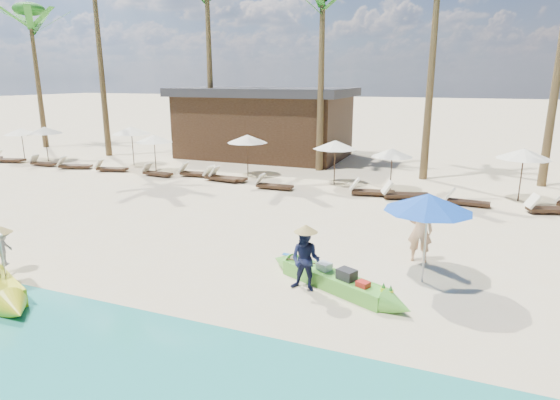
% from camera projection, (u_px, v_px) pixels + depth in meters
% --- Properties ---
extents(ground, '(240.00, 240.00, 0.00)m').
position_uv_depth(ground, '(280.00, 281.00, 11.58)').
color(ground, beige).
rests_on(ground, ground).
extents(green_canoe, '(4.33, 2.21, 0.59)m').
position_uv_depth(green_canoe, '(334.00, 280.00, 11.15)').
color(green_canoe, '#5BBC39').
rests_on(green_canoe, ground).
extents(tourist, '(0.65, 0.43, 1.79)m').
position_uv_depth(tourist, '(420.00, 230.00, 12.64)').
color(tourist, '#DEA677').
rests_on(tourist, ground).
extents(vendor_green, '(0.75, 0.59, 1.50)m').
position_uv_depth(vendor_green, '(305.00, 260.00, 10.93)').
color(vendor_green, '#161B3D').
rests_on(vendor_green, ground).
extents(vendor_yellow, '(0.56, 0.70, 0.95)m').
position_uv_depth(vendor_yellow, '(3.00, 248.00, 12.00)').
color(vendor_yellow, gray).
rests_on(vendor_yellow, ground).
extents(blue_umbrella, '(2.09, 2.09, 2.25)m').
position_uv_depth(blue_umbrella, '(428.00, 202.00, 11.04)').
color(blue_umbrella, '#99999E').
rests_on(blue_umbrella, ground).
extents(resort_parasol_0, '(1.93, 1.93, 1.99)m').
position_uv_depth(resort_parasol_0, '(21.00, 131.00, 28.04)').
color(resort_parasol_0, '#3A2617').
rests_on(resort_parasol_0, ground).
extents(lounger_0_right, '(2.00, 1.01, 0.65)m').
position_uv_depth(lounger_0_right, '(7.00, 159.00, 27.87)').
color(lounger_0_right, '#3A2617').
rests_on(lounger_0_right, ground).
extents(resort_parasol_1, '(2.02, 2.02, 2.08)m').
position_uv_depth(resort_parasol_1, '(45.00, 130.00, 27.88)').
color(resort_parasol_1, '#3A2617').
rests_on(resort_parasol_1, ground).
extents(lounger_1_left, '(1.63, 0.55, 0.55)m').
position_uv_depth(lounger_1_left, '(42.00, 163.00, 26.80)').
color(lounger_1_left, '#3A2617').
rests_on(lounger_1_left, ground).
extents(lounger_1_right, '(1.89, 1.12, 0.61)m').
position_uv_depth(lounger_1_right, '(73.00, 165.00, 25.93)').
color(lounger_1_right, '#3A2617').
rests_on(lounger_1_right, ground).
extents(resort_parasol_2, '(2.17, 2.17, 2.24)m').
position_uv_depth(resort_parasol_2, '(131.00, 130.00, 26.50)').
color(resort_parasol_2, '#3A2617').
rests_on(resort_parasol_2, ground).
extents(lounger_2_left, '(1.79, 0.93, 0.58)m').
position_uv_depth(lounger_2_left, '(110.00, 168.00, 25.18)').
color(lounger_2_left, '#3A2617').
rests_on(lounger_2_left, ground).
extents(resort_parasol_3, '(1.94, 1.94, 2.00)m').
position_uv_depth(resort_parasol_3, '(154.00, 139.00, 24.60)').
color(resort_parasol_3, '#3A2617').
rests_on(resort_parasol_3, ground).
extents(lounger_3_left, '(1.72, 0.66, 0.57)m').
position_uv_depth(lounger_3_left, '(156.00, 172.00, 23.99)').
color(lounger_3_left, '#3A2617').
rests_on(lounger_3_left, ground).
extents(lounger_3_right, '(1.93, 0.78, 0.64)m').
position_uv_depth(lounger_3_right, '(195.00, 172.00, 23.87)').
color(lounger_3_right, '#3A2617').
rests_on(lounger_3_right, ground).
extents(resort_parasol_4, '(2.06, 2.06, 2.12)m').
position_uv_depth(resort_parasol_4, '(247.00, 139.00, 23.65)').
color(resort_parasol_4, '#3A2617').
rests_on(resort_parasol_4, ground).
extents(lounger_4_left, '(1.96, 0.79, 0.65)m').
position_uv_depth(lounger_4_left, '(220.00, 177.00, 22.81)').
color(lounger_4_left, '#3A2617').
rests_on(lounger_4_left, ground).
extents(lounger_4_right, '(1.88, 0.61, 0.64)m').
position_uv_depth(lounger_4_right, '(226.00, 177.00, 22.78)').
color(lounger_4_right, '#3A2617').
rests_on(lounger_4_right, ground).
extents(resort_parasol_5, '(2.03, 2.03, 2.10)m').
position_uv_depth(resort_parasol_5, '(335.00, 145.00, 21.68)').
color(resort_parasol_5, '#3A2617').
rests_on(resort_parasol_5, ground).
extents(lounger_5_left, '(1.75, 0.57, 0.59)m').
position_uv_depth(lounger_5_left, '(272.00, 185.00, 21.18)').
color(lounger_5_left, '#3A2617').
rests_on(lounger_5_left, ground).
extents(resort_parasol_6, '(1.83, 1.83, 1.89)m').
position_uv_depth(resort_parasol_6, '(392.00, 153.00, 20.55)').
color(resort_parasol_6, '#3A2617').
rests_on(resort_parasol_6, ground).
extents(lounger_6_left, '(1.99, 0.94, 0.65)m').
position_uv_depth(lounger_6_left, '(370.00, 191.00, 19.99)').
color(lounger_6_left, '#3A2617').
rests_on(lounger_6_left, ground).
extents(lounger_6_right, '(2.06, 1.24, 0.67)m').
position_uv_depth(lounger_6_right, '(403.00, 194.00, 19.42)').
color(lounger_6_right, '#3A2617').
rests_on(lounger_6_right, ground).
extents(resort_parasol_7, '(2.11, 2.11, 2.18)m').
position_uv_depth(resort_parasol_7, '(524.00, 154.00, 18.64)').
color(resort_parasol_7, '#3A2617').
rests_on(resort_parasol_7, ground).
extents(lounger_7_left, '(1.70, 0.62, 0.57)m').
position_uv_depth(lounger_7_left, '(465.00, 201.00, 18.45)').
color(lounger_7_left, '#3A2617').
rests_on(lounger_7_left, ground).
extents(lounger_7_right, '(1.97, 1.12, 0.64)m').
position_uv_depth(lounger_7_right, '(550.00, 208.00, 17.32)').
color(lounger_7_right, '#3A2617').
rests_on(lounger_7_right, ground).
extents(palm_0, '(2.08, 2.08, 9.90)m').
position_uv_depth(palm_0, '(31.00, 30.00, 32.24)').
color(palm_0, brown).
rests_on(palm_0, ground).
extents(palm_2, '(2.08, 2.08, 11.33)m').
position_uv_depth(palm_2, '(207.00, 0.00, 26.55)').
color(palm_2, brown).
rests_on(palm_2, ground).
extents(palm_3, '(2.08, 2.08, 10.52)m').
position_uv_depth(palm_3, '(323.00, 2.00, 23.45)').
color(palm_3, brown).
rests_on(palm_3, ground).
extents(pavilion_west, '(10.80, 6.60, 4.30)m').
position_uv_depth(pavilion_west, '(265.00, 122.00, 29.62)').
color(pavilion_west, '#3A2617').
rests_on(pavilion_west, ground).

